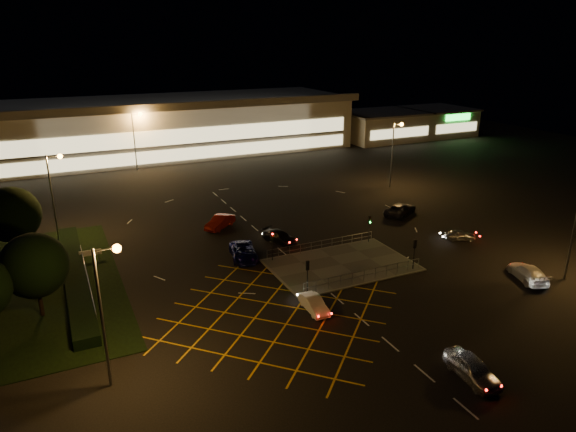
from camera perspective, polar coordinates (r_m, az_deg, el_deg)
name	(u,v)px	position (r m, az deg, el deg)	size (l,w,h in m)	color
ground	(315,262)	(54.01, 3.01, -5.08)	(180.00, 180.00, 0.00)	black
pedestrian_island	(341,265)	(53.32, 5.93, -5.42)	(14.00, 9.00, 0.12)	#4C4944
grass_verge	(18,290)	(54.19, -27.79, -7.29)	(18.00, 30.00, 0.08)	black
hedge	(75,276)	(53.82, -22.57, -6.13)	(2.00, 26.00, 1.00)	black
supermarket	(173,125)	(109.13, -12.68, 9.84)	(72.00, 26.50, 10.50)	beige
retail_unit_a	(381,125)	(121.03, 10.35, 9.87)	(18.80, 14.80, 6.35)	beige
retail_unit_b	(437,121)	(130.86, 16.18, 10.12)	(14.80, 14.80, 6.35)	beige
streetlight_sw	(107,297)	(35.00, -19.52, -8.49)	(1.78, 0.56, 10.03)	slate
streetlight_nw	(55,185)	(63.22, -24.49, 3.15)	(1.78, 0.56, 10.03)	slate
streetlight_ne	(395,146)	(80.91, 11.80, 7.66)	(1.78, 0.56, 10.03)	slate
streetlight_far_left	(136,133)	(93.64, -16.51, 8.81)	(1.78, 0.56, 10.03)	slate
streetlight_far_right	(331,117)	(108.87, 4.85, 10.88)	(1.78, 0.56, 10.03)	slate
signal_sw	(308,270)	(46.50, 2.18, -6.03)	(0.28, 0.30, 3.15)	black
signal_se	(415,248)	(52.68, 13.88, -3.49)	(0.28, 0.30, 3.15)	black
signal_nw	(272,240)	(53.12, -1.78, -2.71)	(0.28, 0.30, 3.15)	black
signal_ne	(369,223)	(58.60, 9.04, -0.81)	(0.28, 0.30, 3.15)	black
tree_c	(12,215)	(59.97, -28.35, 0.13)	(5.76, 5.76, 7.84)	black
tree_e	(34,266)	(46.75, -26.38, -4.95)	(5.40, 5.40, 7.35)	black
car_near_silver	(472,368)	(38.71, 19.80, -15.63)	(1.86, 4.62, 1.57)	#9A9CA1
car_queue_white	(314,304)	(44.54, 2.90, -9.75)	(1.34, 3.84, 1.26)	silver
car_left_blue	(244,252)	(54.53, -4.96, -4.00)	(2.54, 5.51, 1.53)	#0C0F4D
car_far_dkgrey	(280,237)	(58.72, -0.94, -2.31)	(1.84, 4.52, 1.31)	black
car_right_silver	(460,235)	(62.53, 18.54, -2.02)	(1.44, 3.58, 1.22)	#AEB0B5
car_circ_red	(220,222)	(63.54, -7.57, -0.67)	(1.62, 4.65, 1.53)	maroon
car_east_grey	(400,209)	(69.25, 12.37, 0.74)	(2.58, 5.59, 1.55)	black
car_approach_white	(528,273)	(54.88, 25.11, -5.72)	(2.10, 5.18, 1.50)	#BABABA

